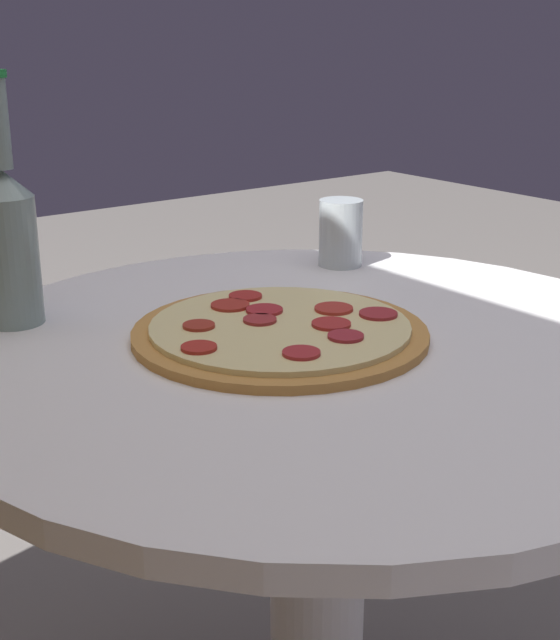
% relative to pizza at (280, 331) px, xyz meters
% --- Properties ---
extents(table, '(0.82, 0.82, 0.70)m').
position_rel_pizza_xyz_m(table, '(-0.04, -0.03, -0.20)').
color(table, white).
rests_on(table, ground_plane).
extents(pizza, '(0.32, 0.32, 0.02)m').
position_rel_pizza_xyz_m(pizza, '(0.00, 0.00, 0.00)').
color(pizza, '#B77F3D').
rests_on(pizza, table).
extents(beer_bottle, '(0.07, 0.07, 0.28)m').
position_rel_pizza_xyz_m(beer_bottle, '(0.22, 0.21, 0.09)').
color(beer_bottle, gray).
rests_on(beer_bottle, table).
extents(drinking_glass, '(0.06, 0.06, 0.09)m').
position_rel_pizza_xyz_m(drinking_glass, '(0.19, -0.25, 0.04)').
color(drinking_glass, silver).
rests_on(drinking_glass, table).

